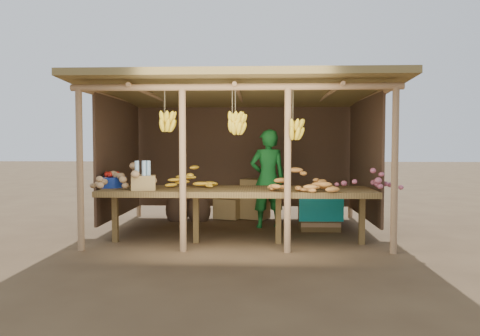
{
  "coord_description": "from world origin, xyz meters",
  "views": [
    {
      "loc": [
        0.35,
        -7.7,
        1.45
      ],
      "look_at": [
        0.0,
        0.0,
        1.05
      ],
      "focal_mm": 35.0,
      "sensor_mm": 36.0,
      "label": 1
    }
  ],
  "objects": [
    {
      "name": "potato_heap",
      "position": [
        -1.59,
        -1.11,
        0.98
      ],
      "size": [
        1.16,
        0.89,
        0.37
      ],
      "primitive_type": null,
      "rotation": [
        0.0,
        0.0,
        0.31
      ],
      "color": "tan",
      "rests_on": "counter"
    },
    {
      "name": "tarp_crate",
      "position": [
        1.33,
        0.21,
        0.35
      ],
      "size": [
        0.73,
        0.63,
        0.86
      ],
      "color": "brown",
      "rests_on": "ground"
    },
    {
      "name": "bottle_box",
      "position": [
        -1.3,
        -1.23,
        0.96
      ],
      "size": [
        0.38,
        0.32,
        0.42
      ],
      "color": "#A07E47",
      "rests_on": "counter"
    },
    {
      "name": "counter",
      "position": [
        0.0,
        -0.95,
        0.74
      ],
      "size": [
        3.9,
        1.05,
        0.8
      ],
      "color": "brown",
      "rests_on": "ground"
    },
    {
      "name": "ground",
      "position": [
        0.0,
        0.0,
        0.0
      ],
      "size": [
        60.0,
        60.0,
        0.0
      ],
      "primitive_type": "plane",
      "color": "brown",
      "rests_on": "ground"
    },
    {
      "name": "stall_structure",
      "position": [
        -0.01,
        -0.03,
        1.92
      ],
      "size": [
        4.7,
        3.5,
        2.43
      ],
      "color": "#A67D55",
      "rests_on": "ground"
    },
    {
      "name": "sweet_potato_heap",
      "position": [
        0.9,
        -1.24,
        0.98
      ],
      "size": [
        0.97,
        0.73,
        0.35
      ],
      "primitive_type": null,
      "rotation": [
        0.0,
        0.0,
        0.27
      ],
      "color": "#C77D33",
      "rests_on": "counter"
    },
    {
      "name": "banana_pile",
      "position": [
        -0.71,
        -0.77,
        0.97
      ],
      "size": [
        0.74,
        0.61,
        0.35
      ],
      "primitive_type": null,
      "rotation": [
        0.0,
        0.0,
        -0.42
      ],
      "color": "yellow",
      "rests_on": "counter"
    },
    {
      "name": "onion_heap",
      "position": [
        1.9,
        -0.85,
        0.98
      ],
      "size": [
        0.89,
        0.54,
        0.36
      ],
      "primitive_type": null,
      "rotation": [
        0.0,
        0.0,
        -0.0
      ],
      "color": "#CD637A",
      "rests_on": "counter"
    },
    {
      "name": "burlap_sacks",
      "position": [
        -1.02,
        0.98,
        0.26
      ],
      "size": [
        0.85,
        0.45,
        0.6
      ],
      "color": "#4C3523",
      "rests_on": "ground"
    },
    {
      "name": "tomato_basin",
      "position": [
        -1.9,
        -0.81,
        0.9
      ],
      "size": [
        0.44,
        0.44,
        0.23
      ],
      "rotation": [
        0.0,
        0.0,
        -0.14
      ],
      "color": "navy",
      "rests_on": "counter"
    },
    {
      "name": "carton_stack",
      "position": [
        0.07,
        1.2,
        0.33
      ],
      "size": [
        1.1,
        0.53,
        0.76
      ],
      "color": "#A07E47",
      "rests_on": "ground"
    },
    {
      "name": "vendor",
      "position": [
        0.46,
        0.35,
        0.85
      ],
      "size": [
        0.68,
        0.51,
        1.7
      ],
      "primitive_type": "imported",
      "rotation": [
        0.0,
        0.0,
        3.33
      ],
      "color": "#186C26",
      "rests_on": "ground"
    }
  ]
}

